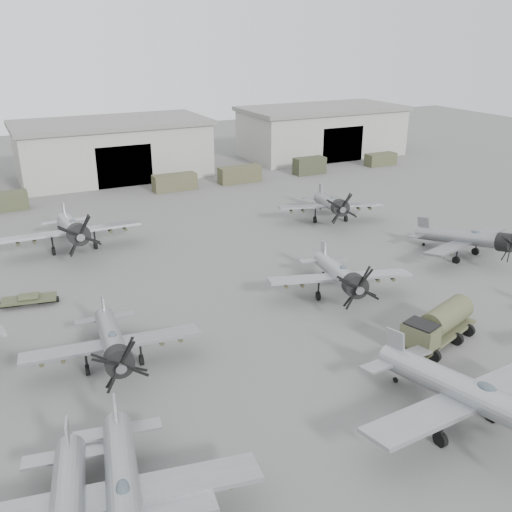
{
  "coord_description": "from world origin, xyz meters",
  "views": [
    {
      "loc": [
        -19.06,
        -26.59,
        21.35
      ],
      "look_at": [
        2.0,
        16.06,
        2.5
      ],
      "focal_mm": 40.0,
      "sensor_mm": 36.0,
      "label": 1
    }
  ],
  "objects": [
    {
      "name": "aircraft_far_1",
      "position": [
        17.68,
        27.61,
        2.28
      ],
      "size": [
        12.5,
        11.26,
        5.02
      ],
      "rotation": [
        0.0,
        0.0,
        -0.33
      ],
      "color": "gray",
      "rests_on": "ground"
    },
    {
      "name": "aircraft_mid_1",
      "position": [
        -12.99,
        7.15,
        2.17
      ],
      "size": [
        11.97,
        10.77,
        4.76
      ],
      "rotation": [
        0.0,
        0.0,
        -0.11
      ],
      "color": "gray",
      "rests_on": "ground"
    },
    {
      "name": "support_truck_7",
      "position": [
        42.37,
        50.0,
        1.02
      ],
      "size": [
        5.32,
        2.2,
        2.04
      ],
      "primitive_type": "cube",
      "color": "#42442D",
      "rests_on": "ground"
    },
    {
      "name": "fuel_tanker",
      "position": [
        9.07,
        0.34,
        1.58
      ],
      "size": [
        7.54,
        4.84,
        2.76
      ],
      "rotation": [
        0.0,
        0.0,
        0.33
      ],
      "color": "#494C31",
      "rests_on": "ground"
    },
    {
      "name": "aircraft_far_0",
      "position": [
        -11.49,
        31.01,
        2.54
      ],
      "size": [
        13.92,
        12.52,
        5.59
      ],
      "rotation": [
        0.0,
        0.0,
        -0.02
      ],
      "color": "#9FA1A8",
      "rests_on": "ground"
    },
    {
      "name": "aircraft_mid_2",
      "position": [
        6.81,
        9.66,
        2.24
      ],
      "size": [
        12.29,
        11.06,
        4.91
      ],
      "rotation": [
        0.0,
        0.0,
        -0.3
      ],
      "color": "#9EA0A6",
      "rests_on": "ground"
    },
    {
      "name": "support_truck_5",
      "position": [
        16.04,
        50.0,
        1.21
      ],
      "size": [
        6.48,
        2.2,
        2.41
      ],
      "primitive_type": "cube",
      "color": "#46452D",
      "rests_on": "ground"
    },
    {
      "name": "support_truck_4",
      "position": [
        5.77,
        50.0,
        1.15
      ],
      "size": [
        6.21,
        2.2,
        2.3
      ],
      "primitive_type": "cube",
      "color": "#49472F",
      "rests_on": "ground"
    },
    {
      "name": "support_truck_6",
      "position": [
        28.27,
        50.0,
        1.31
      ],
      "size": [
        5.1,
        2.2,
        2.63
      ],
      "primitive_type": "cube",
      "color": "#343825",
      "rests_on": "ground"
    },
    {
      "name": "aircraft_mid_3",
      "position": [
        23.4,
        11.58,
        2.17
      ],
      "size": [
        11.99,
        10.79,
        4.77
      ],
      "rotation": [
        0.0,
        0.0,
        0.25
      ],
      "color": "gray",
      "rests_on": "ground"
    },
    {
      "name": "ground",
      "position": [
        0.0,
        0.0,
        0.0
      ],
      "size": [
        220.0,
        220.0,
        0.0
      ],
      "primitive_type": "plane",
      "color": "#565654",
      "rests_on": "ground"
    },
    {
      "name": "aircraft_near_0",
      "position": [
        -15.67,
        -6.49,
        2.31
      ],
      "size": [
        12.81,
        11.53,
        5.08
      ],
      "rotation": [
        0.0,
        0.0,
        -0.18
      ],
      "color": "gray",
      "rests_on": "ground"
    },
    {
      "name": "support_truck_2",
      "position": [
        -16.7,
        50.0,
        1.17
      ],
      "size": [
        5.35,
        2.2,
        2.34
      ],
      "primitive_type": "cube",
      "color": "#3C412A",
      "rests_on": "ground"
    },
    {
      "name": "hangar_center",
      "position": [
        0.0,
        61.96,
        4.37
      ],
      "size": [
        29.0,
        14.8,
        8.7
      ],
      "color": "gray",
      "rests_on": "ground"
    },
    {
      "name": "hangar_right",
      "position": [
        38.0,
        61.96,
        4.37
      ],
      "size": [
        29.0,
        14.8,
        8.7
      ],
      "color": "gray",
      "rests_on": "ground"
    },
    {
      "name": "aircraft_near_1",
      "position": [
        3.45,
        -8.29,
        2.55
      ],
      "size": [
        14.04,
        12.63,
        5.6
      ],
      "rotation": [
        0.0,
        0.0,
        0.07
      ],
      "color": "#989BA0",
      "rests_on": "ground"
    }
  ]
}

